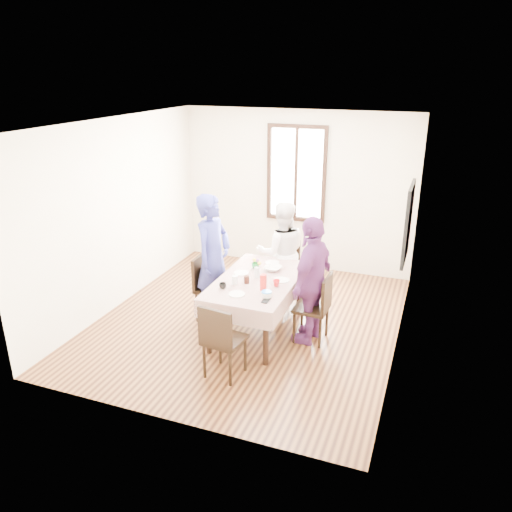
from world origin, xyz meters
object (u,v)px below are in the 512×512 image
person_right (311,280)px  person_left (213,259)px  chair_left (212,288)px  chair_right (311,308)px  person_far (282,252)px  dining_table (257,306)px  chair_near (225,339)px  chair_far (282,271)px

person_right → person_left: bearing=-84.2°
chair_left → chair_right: size_ratio=1.00×
person_far → dining_table: bearing=65.2°
dining_table → chair_right: 0.73m
person_left → dining_table: bearing=-93.0°
chair_near → person_right: size_ratio=0.55×
chair_right → person_left: bearing=87.6°
person_left → chair_right: bearing=-85.2°
dining_table → person_right: bearing=4.0°
dining_table → person_far: 1.12m
person_far → person_left: bearing=27.3°
person_right → dining_table: bearing=-76.3°
chair_left → person_left: bearing=87.3°
dining_table → person_right: (0.70, 0.05, 0.46)m
chair_near → person_left: bearing=127.4°
chair_far → person_far: person_far is taller
chair_right → person_far: bearing=37.3°
person_left → person_far: bearing=-29.1°
chair_left → person_far: (0.72, 0.90, 0.32)m
person_left → person_right: size_ratio=1.07×
person_left → person_far: 1.15m
chair_left → person_far: 1.20m
chair_right → person_far: (-0.72, 1.00, 0.32)m
person_left → person_right: 1.40m
chair_far → person_far: size_ratio=0.59×
chair_right → person_right: size_ratio=0.55×
chair_right → chair_near: bearing=148.6°
chair_far → person_left: person_left is taller
dining_table → chair_near: size_ratio=1.70×
chair_far → person_far: bearing=93.0°
chair_right → chair_far: 1.25m
dining_table → chair_near: bearing=-90.0°
person_left → person_right: person_left is taller
dining_table → person_left: person_left is taller
dining_table → person_far: (0.00, 1.05, 0.40)m
chair_right → chair_far: bearing=36.7°
dining_table → person_right: 0.84m
person_far → chair_far: bearing=-114.8°
dining_table → person_left: 0.88m
chair_far → chair_near: bearing=93.0°
person_right → chair_far: bearing=-135.7°
chair_far → person_left: bearing=55.7°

